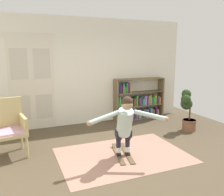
% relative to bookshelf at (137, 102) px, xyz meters
% --- Properties ---
extents(ground_plane, '(7.20, 7.20, 0.00)m').
position_rel_bookshelf_xyz_m(ground_plane, '(-1.56, -2.39, -0.50)').
color(ground_plane, '#4E402E').
extents(back_wall, '(6.00, 0.10, 2.90)m').
position_rel_bookshelf_xyz_m(back_wall, '(-1.56, 0.21, 0.95)').
color(back_wall, silver).
rests_on(back_wall, ground).
extents(double_door, '(1.22, 0.05, 2.45)m').
position_rel_bookshelf_xyz_m(double_door, '(-2.96, 0.15, 0.73)').
color(double_door, beige).
rests_on(double_door, ground).
extents(rug, '(2.45, 1.71, 0.01)m').
position_rel_bookshelf_xyz_m(rug, '(-1.51, -2.22, -0.50)').
color(rug, '#A47765').
rests_on(rug, ground).
extents(bookshelf, '(1.57, 0.30, 1.22)m').
position_rel_bookshelf_xyz_m(bookshelf, '(0.00, 0.00, 0.00)').
color(bookshelf, brown).
rests_on(bookshelf, ground).
extents(wicker_chair, '(0.69, 0.69, 1.10)m').
position_rel_bookshelf_xyz_m(wicker_chair, '(-3.54, -1.33, 0.08)').
color(wicker_chair, tan).
rests_on(wicker_chair, ground).
extents(potted_plant, '(0.42, 0.45, 1.05)m').
position_rel_bookshelf_xyz_m(potted_plant, '(0.66, -1.44, 0.03)').
color(potted_plant, brown).
rests_on(potted_plant, ground).
extents(skis_pair, '(0.44, 0.92, 0.07)m').
position_rel_bookshelf_xyz_m(skis_pair, '(-1.51, -2.18, -0.48)').
color(skis_pair, brown).
rests_on(skis_pair, rug).
extents(person_skier, '(1.45, 0.72, 1.14)m').
position_rel_bookshelf_xyz_m(person_skier, '(-1.54, -2.36, 0.22)').
color(person_skier, white).
rests_on(person_skier, skis_pair).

